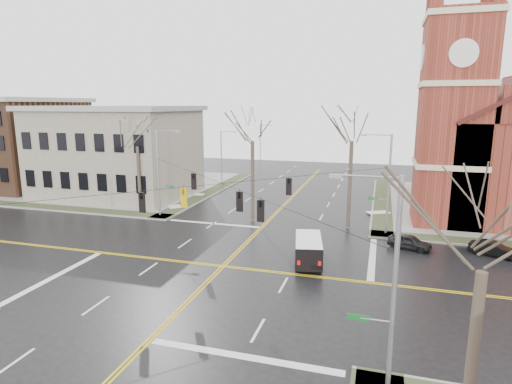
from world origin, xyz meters
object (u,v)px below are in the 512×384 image
(signal_pole_nw, at_px, (160,170))
(parked_car_b, at_px, (493,249))
(signal_pole_ne, at_px, (387,181))
(signal_pole_se, at_px, (390,282))
(cargo_van, at_px, (308,248))
(tree_nw_near, at_px, (252,136))
(streetlight_north_b, at_px, (261,144))
(streetlight_north_a, at_px, (222,157))
(parked_car_a, at_px, (410,242))
(tree_ne, at_px, (352,135))
(tree_se, at_px, (483,259))
(tree_nw_far, at_px, (137,142))

(signal_pole_nw, distance_m, parked_car_b, 31.36)
(signal_pole_ne, height_order, signal_pole_se, same)
(signal_pole_nw, relative_size, cargo_van, 1.72)
(tree_nw_near, bearing_deg, signal_pole_nw, -172.69)
(signal_pole_nw, bearing_deg, signal_pole_ne, 0.00)
(tree_nw_near, bearing_deg, streetlight_north_b, 104.41)
(streetlight_north_b, relative_size, cargo_van, 1.53)
(signal_pole_se, relative_size, streetlight_north_a, 1.12)
(signal_pole_nw, bearing_deg, parked_car_a, -8.02)
(streetlight_north_a, distance_m, streetlight_north_b, 20.00)
(streetlight_north_a, relative_size, tree_ne, 0.65)
(parked_car_b, bearing_deg, streetlight_north_b, 61.30)
(cargo_van, height_order, tree_se, tree_se)
(tree_ne, bearing_deg, signal_pole_nw, -176.10)
(signal_pole_se, xyz_separation_m, tree_nw_far, (-25.89, 24.26, 2.76))
(signal_pole_se, relative_size, tree_ne, 0.73)
(streetlight_north_a, xyz_separation_m, tree_ne, (18.66, -15.18, 4.42))
(streetlight_north_a, xyz_separation_m, streetlight_north_b, (0.00, 20.00, 0.00))
(signal_pole_se, relative_size, tree_nw_far, 0.85)
(signal_pole_nw, height_order, tree_ne, tree_ne)
(parked_car_b, distance_m, tree_ne, 14.98)
(signal_pole_ne, distance_m, tree_se, 25.64)
(tree_nw_far, bearing_deg, parked_car_b, -7.73)
(signal_pole_se, relative_size, parked_car_a, 2.60)
(tree_nw_near, relative_size, tree_ne, 0.97)
(signal_pole_nw, height_order, cargo_van, signal_pole_nw)
(streetlight_north_a, bearing_deg, signal_pole_se, -60.91)
(signal_pole_nw, relative_size, parked_car_b, 2.61)
(signal_pole_ne, relative_size, parked_car_a, 2.60)
(signal_pole_nw, relative_size, tree_se, 0.93)
(tree_se, bearing_deg, tree_nw_far, 136.87)
(parked_car_a, relative_size, tree_ne, 0.28)
(parked_car_b, height_order, tree_nw_near, tree_nw_near)
(signal_pole_se, bearing_deg, signal_pole_nw, 134.55)
(tree_nw_near, bearing_deg, signal_pole_se, -61.96)
(cargo_van, distance_m, tree_nw_far, 23.69)
(streetlight_north_a, bearing_deg, cargo_van, -56.90)
(cargo_van, bearing_deg, tree_nw_far, 142.83)
(signal_pole_ne, xyz_separation_m, cargo_van, (-5.48, -8.80, -3.83))
(tree_se, bearing_deg, cargo_van, 115.90)
(streetlight_north_a, bearing_deg, tree_se, -59.63)
(signal_pole_ne, bearing_deg, signal_pole_nw, 180.00)
(tree_ne, bearing_deg, tree_nw_far, -179.86)
(streetlight_north_a, height_order, tree_se, tree_se)
(tree_ne, bearing_deg, cargo_van, -102.09)
(signal_pole_nw, distance_m, tree_ne, 19.77)
(streetlight_north_b, relative_size, tree_nw_near, 0.67)
(streetlight_north_b, bearing_deg, tree_nw_far, -96.34)
(signal_pole_se, bearing_deg, parked_car_b, 67.26)
(streetlight_north_a, xyz_separation_m, parked_car_b, (30.20, -19.87, -3.90))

